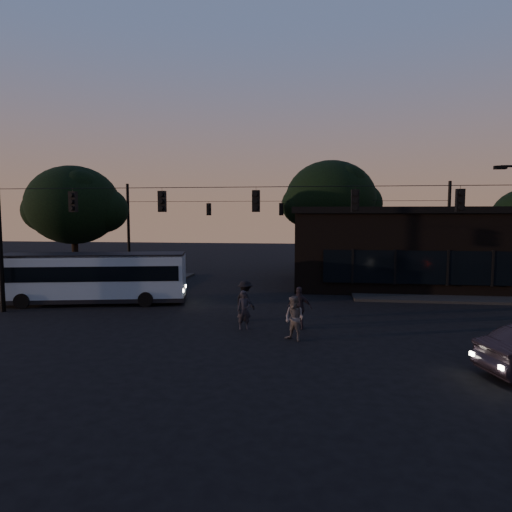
# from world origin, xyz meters

# --- Properties ---
(ground) EXTENTS (120.00, 120.00, 0.00)m
(ground) POSITION_xyz_m (0.00, 0.00, 0.00)
(ground) COLOR black
(ground) RESTS_ON ground
(sidewalk_far_right) EXTENTS (14.00, 10.00, 0.15)m
(sidewalk_far_right) POSITION_xyz_m (12.00, 14.00, 0.07)
(sidewalk_far_right) COLOR black
(sidewalk_far_right) RESTS_ON ground
(sidewalk_far_left) EXTENTS (14.00, 10.00, 0.15)m
(sidewalk_far_left) POSITION_xyz_m (-14.00, 14.00, 0.07)
(sidewalk_far_left) COLOR black
(sidewalk_far_left) RESTS_ON ground
(building) EXTENTS (15.40, 10.41, 5.40)m
(building) POSITION_xyz_m (9.00, 15.97, 2.71)
(building) COLOR black
(building) RESTS_ON ground
(tree_behind) EXTENTS (7.60, 7.60, 9.43)m
(tree_behind) POSITION_xyz_m (4.00, 22.00, 6.19)
(tree_behind) COLOR black
(tree_behind) RESTS_ON ground
(tree_left) EXTENTS (6.40, 6.40, 8.30)m
(tree_left) POSITION_xyz_m (-14.00, 13.00, 5.57)
(tree_left) COLOR black
(tree_left) RESTS_ON ground
(signal_rig_near) EXTENTS (26.24, 0.30, 7.50)m
(signal_rig_near) POSITION_xyz_m (0.00, 4.00, 4.45)
(signal_rig_near) COLOR black
(signal_rig_near) RESTS_ON ground
(signal_rig_far) EXTENTS (26.24, 0.30, 7.50)m
(signal_rig_far) POSITION_xyz_m (0.00, 20.00, 4.20)
(signal_rig_far) COLOR black
(signal_rig_far) RESTS_ON ground
(bus) EXTENTS (10.21, 4.26, 2.80)m
(bus) POSITION_xyz_m (-9.35, 6.55, 1.57)
(bus) COLOR #8CA2B3
(bus) RESTS_ON ground
(pedestrian_a) EXTENTS (0.71, 0.57, 1.68)m
(pedestrian_a) POSITION_xyz_m (-0.27, 2.07, 0.84)
(pedestrian_a) COLOR black
(pedestrian_a) RESTS_ON ground
(pedestrian_b) EXTENTS (1.08, 1.03, 1.76)m
(pedestrian_b) POSITION_xyz_m (1.96, 0.54, 0.88)
(pedestrian_b) COLOR #544E4C
(pedestrian_b) RESTS_ON ground
(pedestrian_c) EXTENTS (1.10, 0.51, 1.84)m
(pedestrian_c) POSITION_xyz_m (2.09, 2.40, 0.92)
(pedestrian_c) COLOR black
(pedestrian_c) RESTS_ON ground
(pedestrian_d) EXTENTS (1.36, 1.35, 1.88)m
(pedestrian_d) POSITION_xyz_m (-0.46, 3.66, 0.94)
(pedestrian_d) COLOR black
(pedestrian_d) RESTS_ON ground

